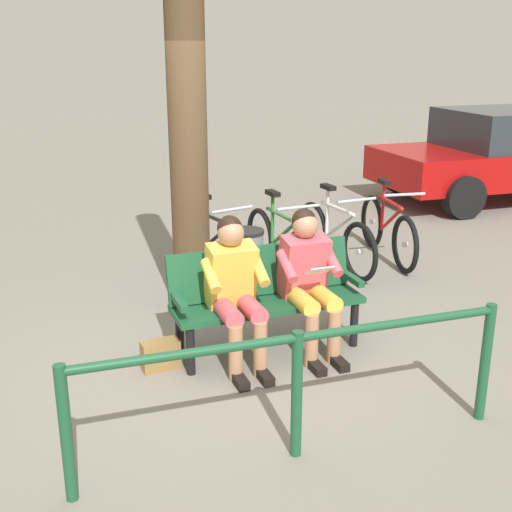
{
  "coord_description": "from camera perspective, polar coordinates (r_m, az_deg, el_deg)",
  "views": [
    {
      "loc": [
        1.53,
        4.67,
        2.48
      ],
      "look_at": [
        -0.3,
        -0.31,
        0.75
      ],
      "focal_mm": 45.94,
      "sensor_mm": 36.0,
      "label": 1
    }
  ],
  "objects": [
    {
      "name": "ground_plane",
      "position": [
        5.51,
        -1.83,
        -8.72
      ],
      "size": [
        40.0,
        40.0,
        0.0
      ],
      "primitive_type": "plane",
      "color": "slate"
    },
    {
      "name": "bicycle_black",
      "position": [
        7.1,
        -3.8,
        0.64
      ],
      "size": [
        0.56,
        1.65,
        0.94
      ],
      "rotation": [
        0.0,
        0.0,
        1.81
      ],
      "color": "black",
      "rests_on": "ground"
    },
    {
      "name": "person_reading",
      "position": [
        5.39,
        4.6,
        -1.67
      ],
      "size": [
        0.49,
        0.77,
        1.2
      ],
      "rotation": [
        0.0,
        0.0,
        0.01
      ],
      "color": "#D84C59",
      "rests_on": "ground"
    },
    {
      "name": "handbag",
      "position": [
        5.31,
        -8.31,
        -8.52
      ],
      "size": [
        0.31,
        0.16,
        0.24
      ],
      "primitive_type": "cube",
      "rotation": [
        0.0,
        0.0,
        0.08
      ],
      "color": "olive",
      "rests_on": "ground"
    },
    {
      "name": "railing_fence",
      "position": [
        4.03,
        3.61,
        -10.05
      ],
      "size": [
        2.8,
        0.17,
        0.85
      ],
      "rotation": [
        0.0,
        0.0,
        -0.03
      ],
      "color": "#194C2D",
      "rests_on": "ground"
    },
    {
      "name": "tree_trunk",
      "position": [
        6.02,
        -6.0,
        11.97
      ],
      "size": [
        0.35,
        0.35,
        3.7
      ],
      "primitive_type": "cylinder",
      "color": "#4C3823",
      "rests_on": "ground"
    },
    {
      "name": "bench",
      "position": [
        5.47,
        0.78,
        -3.09
      ],
      "size": [
        1.6,
        0.49,
        0.87
      ],
      "rotation": [
        0.0,
        0.0,
        0.01
      ],
      "color": "#194C2D",
      "rests_on": "ground"
    },
    {
      "name": "parked_car",
      "position": [
        11.63,
        21.1,
        8.42
      ],
      "size": [
        4.25,
        2.12,
        1.47
      ],
      "rotation": [
        0.0,
        0.0,
        -0.03
      ],
      "color": "#A50C0C",
      "rests_on": "ground"
    },
    {
      "name": "bicycle_silver",
      "position": [
        7.21,
        2.07,
        0.93
      ],
      "size": [
        0.48,
        1.68,
        0.94
      ],
      "rotation": [
        0.0,
        0.0,
        1.65
      ],
      "color": "black",
      "rests_on": "ground"
    },
    {
      "name": "bicycle_red",
      "position": [
        7.56,
        6.87,
        1.64
      ],
      "size": [
        0.48,
        1.68,
        0.94
      ],
      "rotation": [
        0.0,
        0.0,
        1.65
      ],
      "color": "black",
      "rests_on": "ground"
    },
    {
      "name": "bicycle_green",
      "position": [
        7.96,
        11.38,
        2.24
      ],
      "size": [
        0.48,
        1.67,
        0.94
      ],
      "rotation": [
        0.0,
        0.0,
        1.42
      ],
      "color": "black",
      "rests_on": "ground"
    },
    {
      "name": "litter_bin",
      "position": [
        6.52,
        -0.8,
        -0.83
      ],
      "size": [
        0.34,
        0.34,
        0.74
      ],
      "color": "slate",
      "rests_on": "ground"
    },
    {
      "name": "person_companion",
      "position": [
        5.17,
        -1.85,
        -2.52
      ],
      "size": [
        0.49,
        0.77,
        1.2
      ],
      "rotation": [
        0.0,
        0.0,
        0.01
      ],
      "color": "gold",
      "rests_on": "ground"
    }
  ]
}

